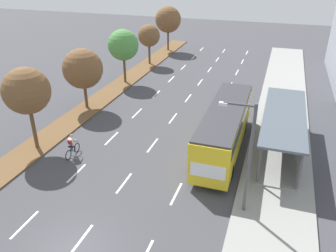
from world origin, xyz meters
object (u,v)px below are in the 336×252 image
median_tree_third (83,69)px  median_tree_farthest (168,20)px  bus (225,125)px  median_tree_second (26,91)px  streetlight (247,152)px  bus_shelter (287,129)px  median_tree_fifth (149,36)px  median_tree_fourth (123,45)px  cyclist (72,146)px

median_tree_third → median_tree_farthest: 23.62m
bus → median_tree_second: median_tree_second is taller
median_tree_third → streetlight: (15.91, -10.23, 0.00)m
bus_shelter → median_tree_fifth: size_ratio=2.08×
median_tree_third → median_tree_farthest: (0.29, 23.61, 0.74)m
bus → streetlight: streetlight is taller
bus_shelter → median_tree_third: 18.30m
bus → median_tree_third: (-13.74, 3.67, 1.82)m
median_tree_third → median_tree_fourth: bearing=87.3°
median_tree_second → streetlight: bearing=-8.6°
cyclist → median_tree_third: median_tree_third is taller
median_tree_farthest → streetlight: 37.28m
bus_shelter → median_tree_second: 18.66m
median_tree_farthest → bus_shelter: bearing=-55.8°
median_tree_third → cyclist: bearing=-66.1°
median_tree_second → median_tree_third: (-0.35, 7.87, -0.70)m
cyclist → median_tree_fourth: median_tree_fourth is taller
median_tree_farthest → streetlight: (15.61, -33.84, -0.74)m
cyclist → median_tree_second: median_tree_second is taller
median_tree_second → median_tree_third: 7.91m
median_tree_third → median_tree_fifth: size_ratio=1.09×
bus → cyclist: bearing=-157.1°
bus_shelter → bus: (-4.28, -1.19, 0.20)m
median_tree_fifth → median_tree_farthest: median_tree_farthest is taller
cyclist → streetlight: (12.37, -2.25, 3.10)m
bus → median_tree_fourth: 17.81m
bus_shelter → bus: size_ratio=0.94×
median_tree_second → median_tree_farthest: (-0.06, 31.48, 0.04)m
bus → median_tree_fifth: size_ratio=2.20×
median_tree_second → streetlight: (15.55, -2.36, -0.70)m
median_tree_fifth → streetlight: size_ratio=0.79×
median_tree_fifth → streetlight: 30.30m
bus → median_tree_farthest: size_ratio=1.76×
median_tree_fifth → cyclist: bearing=-82.2°
bus_shelter → median_tree_second: size_ratio=1.73×
median_tree_fourth → streetlight: 23.86m
bus → streetlight: size_ratio=1.74×
median_tree_second → median_tree_fifth: 23.62m
cyclist → median_tree_fifth: (-3.23, 23.73, 3.01)m
bus_shelter → streetlight: 8.28m
bus_shelter → cyclist: (-14.48, -5.50, -1.08)m
median_tree_farthest → median_tree_second: bearing=-89.9°
bus → cyclist: 11.15m
median_tree_fifth → median_tree_farthest: bearing=90.1°
bus → median_tree_third: size_ratio=2.01×
cyclist → median_tree_second: 4.96m
cyclist → median_tree_farthest: bearing=95.9°
cyclist → median_tree_farthest: (-3.24, 31.60, 3.84)m
cyclist → median_tree_fourth: (-3.17, 15.86, 3.53)m
bus → cyclist: bus is taller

